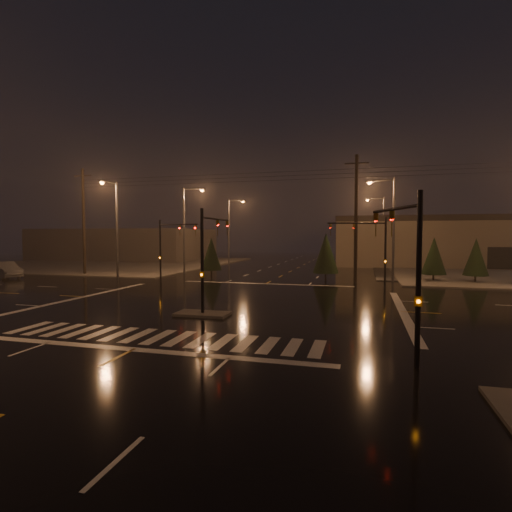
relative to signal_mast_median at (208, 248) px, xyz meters
name	(u,v)px	position (x,y,z in m)	size (l,w,h in m)	color
ground	(226,303)	(0.00, 3.07, -3.75)	(140.00, 140.00, 0.00)	black
sidewalk_nw	(110,263)	(-30.00, 33.07, -3.69)	(36.00, 36.00, 0.12)	#484540
median_island	(203,314)	(0.00, -0.93, -3.68)	(3.00, 1.60, 0.15)	#484540
crosswalk	(159,337)	(0.00, -5.93, -3.75)	(15.00, 2.60, 0.01)	beige
stop_bar_near	(134,349)	(0.00, -7.93, -3.75)	(16.00, 0.50, 0.01)	beige
stop_bar_far	(266,284)	(0.00, 14.07, -3.75)	(16.00, 0.50, 0.01)	beige
commercial_block	(125,244)	(-35.00, 45.07, -0.95)	(30.00, 18.00, 5.60)	#453E3C
signal_mast_median	(208,248)	(0.00, 0.00, 0.00)	(0.25, 4.59, 6.00)	black
signal_mast_ne	(373,244)	(9.50, 13.21, 0.04)	(4.84, 1.86, 6.00)	black
signal_mast_nw	(168,243)	(-9.50, 13.21, 0.04)	(4.84, 1.86, 6.00)	black
signal_mast_se	(408,258)	(10.23, -6.68, -0.04)	(1.55, 3.87, 6.00)	black
streetlight_1	(186,224)	(-11.18, 21.07, 2.05)	(2.77, 0.32, 10.00)	#38383A
streetlight_2	(231,227)	(-11.18, 37.07, 2.05)	(2.77, 0.32, 10.00)	#38383A
streetlight_3	(390,222)	(11.18, 19.07, 2.05)	(2.77, 0.32, 10.00)	#38383A
streetlight_4	(381,226)	(11.18, 39.07, 2.05)	(2.77, 0.32, 10.00)	#38383A
streetlight_5	(115,223)	(-16.00, 14.26, 2.05)	(0.32, 2.77, 10.00)	#38383A
utility_pole_0	(84,221)	(-22.00, 17.07, 2.38)	(2.20, 0.32, 12.00)	black
utility_pole_1	(356,218)	(8.00, 17.07, 2.38)	(2.20, 0.32, 12.00)	black
conifer_0	(434,256)	(15.34, 20.20, -1.25)	(2.32, 2.32, 4.32)	black
conifer_1	(476,257)	(18.95, 19.90, -1.29)	(2.25, 2.25, 4.22)	black
conifer_3	(211,254)	(-7.31, 19.04, -1.28)	(2.27, 2.27, 4.24)	black
conifer_4	(326,253)	(5.07, 18.83, -1.04)	(2.58, 2.58, 4.74)	black
car_crossing	(5,270)	(-27.76, 11.88, -2.90)	(1.81, 5.19, 1.71)	#55585C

